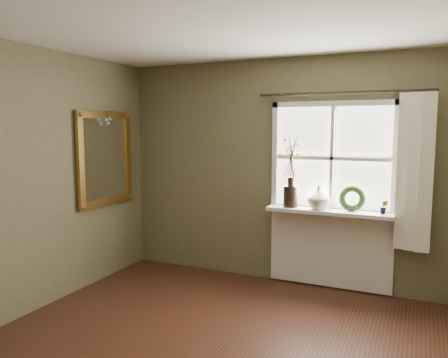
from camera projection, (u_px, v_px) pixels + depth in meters
ceiling at (189, 8)px, 2.87m from camera, size 4.50×4.50×0.00m
wall_back at (285, 172)px, 5.11m from camera, size 4.00×0.10×2.60m
window_frame at (332, 158)px, 4.80m from camera, size 1.36×0.06×1.24m
window_sill at (329, 212)px, 4.77m from camera, size 1.36×0.26×0.04m
window_apron at (329, 248)px, 4.92m from camera, size 1.36×0.04×0.88m
dark_jug at (291, 196)px, 4.92m from camera, size 0.20×0.20×0.24m
cream_vase at (319, 197)px, 4.79m from camera, size 0.25×0.25×0.26m
wreath at (352, 201)px, 4.69m from camera, size 0.28×0.13×0.29m
potted_plant_left at (296, 200)px, 4.91m from camera, size 0.09×0.07×0.16m
potted_plant_right at (384, 207)px, 4.52m from camera, size 0.09×0.07×0.15m
curtain at (415, 173)px, 4.38m from camera, size 0.36×0.12×1.59m
curtain_rod at (343, 93)px, 4.62m from camera, size 1.84×0.03×0.03m
gilt_mirror at (105, 158)px, 5.16m from camera, size 0.10×0.93×1.11m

